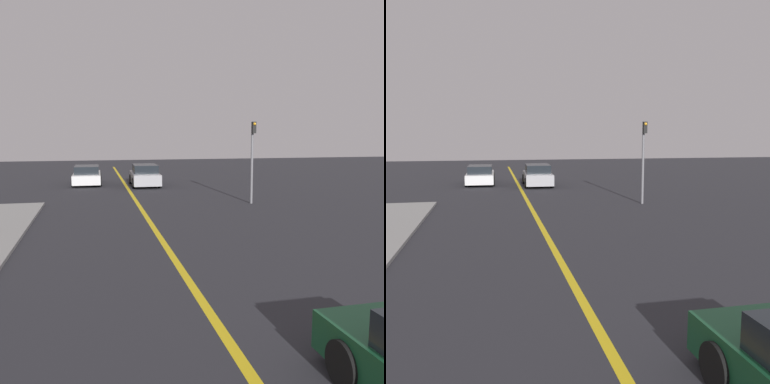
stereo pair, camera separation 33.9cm
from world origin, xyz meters
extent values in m
cube|color=gold|center=(0.00, 18.00, 0.00)|extent=(0.20, 60.00, 0.01)
cylinder|color=black|center=(1.13, 7.43, 0.33)|extent=(0.23, 0.67, 0.66)
cube|color=#9E9EA3|center=(1.23, 30.91, 0.52)|extent=(1.84, 4.41, 0.69)
cube|color=black|center=(1.23, 30.69, 1.14)|extent=(1.58, 2.44, 0.55)
cylinder|color=black|center=(0.45, 32.28, 0.32)|extent=(0.24, 0.65, 0.65)
cylinder|color=black|center=(2.09, 32.24, 0.32)|extent=(0.24, 0.65, 0.65)
cylinder|color=black|center=(0.38, 29.58, 0.32)|extent=(0.24, 0.65, 0.65)
cylinder|color=black|center=(2.02, 29.54, 0.32)|extent=(0.24, 0.65, 0.65)
cube|color=silver|center=(-2.51, 32.56, 0.47)|extent=(1.84, 4.59, 0.60)
cube|color=black|center=(-2.51, 32.33, 1.03)|extent=(1.60, 2.53, 0.51)
cylinder|color=black|center=(-3.35, 33.98, 0.31)|extent=(0.23, 0.62, 0.62)
cylinder|color=black|center=(-1.65, 33.97, 0.31)|extent=(0.23, 0.62, 0.62)
cylinder|color=black|center=(-3.38, 31.15, 0.31)|extent=(0.23, 0.62, 0.62)
cylinder|color=black|center=(-1.68, 31.13, 0.31)|extent=(0.23, 0.62, 0.62)
cylinder|color=slate|center=(5.47, 22.32, 1.99)|extent=(0.12, 0.12, 3.99)
cube|color=black|center=(5.47, 22.14, 3.71)|extent=(0.18, 0.18, 0.55)
sphere|color=orange|center=(5.47, 22.05, 3.88)|extent=(0.14, 0.14, 0.14)
camera|label=1|loc=(-2.09, 2.68, 3.39)|focal=40.00mm
camera|label=2|loc=(-1.76, 2.60, 3.39)|focal=40.00mm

